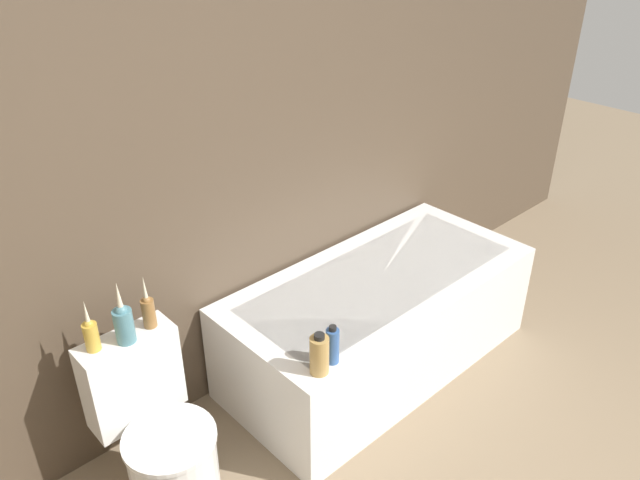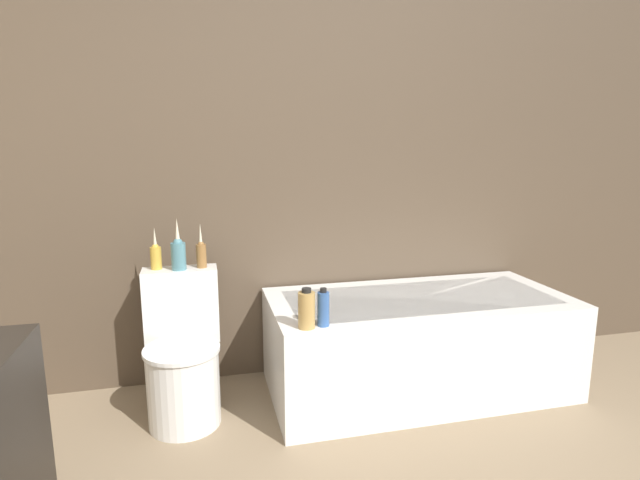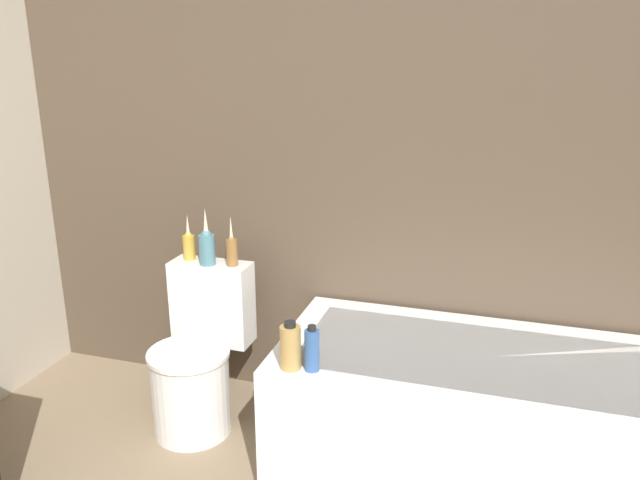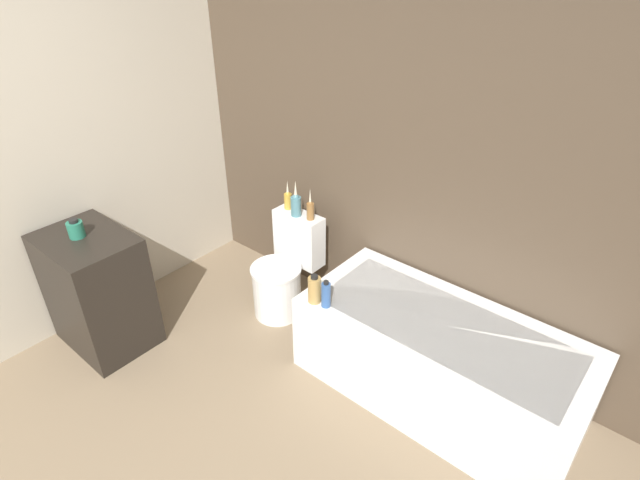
% 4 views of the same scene
% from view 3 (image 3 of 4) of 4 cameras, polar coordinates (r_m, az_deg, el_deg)
% --- Properties ---
extents(wall_back_tiled, '(6.40, 0.06, 2.60)m').
position_cam_3_polar(wall_back_tiled, '(2.83, 3.12, 9.14)').
color(wall_back_tiled, brown).
rests_on(wall_back_tiled, ground_plane).
extents(bathtub, '(1.66, 0.77, 0.54)m').
position_cam_3_polar(bathtub, '(2.70, 14.62, -15.31)').
color(bathtub, white).
rests_on(bathtub, ground).
extents(toilet, '(0.38, 0.51, 0.74)m').
position_cam_3_polar(toilet, '(2.98, -11.10, -10.88)').
color(toilet, white).
rests_on(toilet, ground).
extents(vase_gold, '(0.06, 0.06, 0.22)m').
position_cam_3_polar(vase_gold, '(2.99, -11.90, -0.40)').
color(vase_gold, gold).
rests_on(vase_gold, toilet).
extents(vase_silver, '(0.07, 0.07, 0.27)m').
position_cam_3_polar(vase_silver, '(2.90, -10.31, -0.52)').
color(vase_silver, teal).
rests_on(vase_silver, toilet).
extents(vase_bronze, '(0.05, 0.05, 0.23)m').
position_cam_3_polar(vase_bronze, '(2.88, -8.07, -0.84)').
color(vase_bronze, olive).
rests_on(vase_bronze, toilet).
extents(shampoo_bottle_tall, '(0.08, 0.08, 0.19)m').
position_cam_3_polar(shampoo_bottle_tall, '(2.36, -2.73, -9.72)').
color(shampoo_bottle_tall, tan).
rests_on(shampoo_bottle_tall, bathtub).
extents(shampoo_bottle_short, '(0.06, 0.06, 0.18)m').
position_cam_3_polar(shampoo_bottle_short, '(2.35, -0.74, -9.99)').
color(shampoo_bottle_short, '#335999').
rests_on(shampoo_bottle_short, bathtub).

